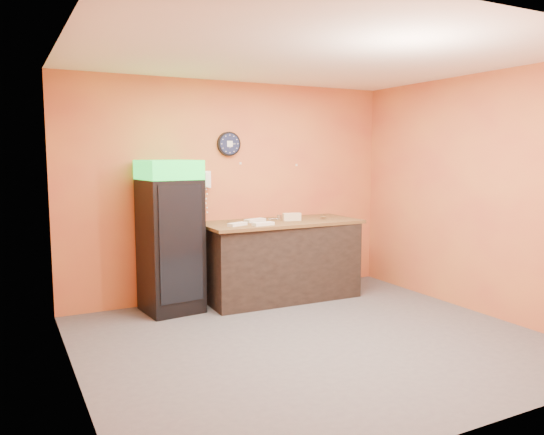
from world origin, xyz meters
TOP-DOWN VIEW (x-y plane):
  - floor at (0.00, 0.00)m, footprint 4.50×4.50m
  - back_wall at (0.00, 2.00)m, footprint 4.50×0.02m
  - left_wall at (-2.25, 0.00)m, footprint 0.02×4.00m
  - right_wall at (2.25, 0.00)m, footprint 0.02×4.00m
  - ceiling at (0.00, 0.00)m, footprint 4.50×4.00m
  - beverage_cooler at (-0.98, 1.61)m, footprint 0.69×0.70m
  - prep_counter at (0.46, 1.57)m, footprint 1.97×0.92m
  - wall_clock at (-0.07, 1.97)m, footprint 0.31×0.06m
  - wall_phone at (-0.40, 1.95)m, footprint 0.12×0.10m
  - butcher_paper at (0.46, 1.57)m, footprint 2.06×0.92m
  - sub_roll_stack at (0.60, 1.51)m, footprint 0.25×0.12m
  - wrapped_sandwich_left at (-0.22, 1.39)m, footprint 0.27×0.18m
  - wrapped_sandwich_mid at (0.07, 1.27)m, footprint 0.27×0.13m
  - wrapped_sandwich_right at (0.13, 1.62)m, footprint 0.30×0.18m
  - kitchen_tool at (0.52, 1.70)m, footprint 0.06×0.06m

SIDE VIEW (x-z plane):
  - floor at x=0.00m, z-range 0.00..0.00m
  - prep_counter at x=0.46m, z-range 0.00..0.97m
  - beverage_cooler at x=-0.98m, z-range -0.02..1.78m
  - butcher_paper at x=0.46m, z-range 0.97..1.01m
  - wrapped_sandwich_left at x=-0.22m, z-range 1.01..1.05m
  - wrapped_sandwich_mid at x=0.07m, z-range 1.01..1.05m
  - wrapped_sandwich_right at x=0.13m, z-range 1.01..1.05m
  - kitchen_tool at x=0.52m, z-range 1.01..1.07m
  - sub_roll_stack at x=0.60m, z-range 1.01..1.11m
  - back_wall at x=0.00m, z-range 0.00..2.80m
  - left_wall at x=-2.25m, z-range 0.00..2.80m
  - right_wall at x=2.25m, z-range 0.00..2.80m
  - wall_phone at x=-0.40m, z-range 1.44..1.66m
  - wall_clock at x=-0.07m, z-range 1.84..2.16m
  - ceiling at x=0.00m, z-range 2.79..2.81m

